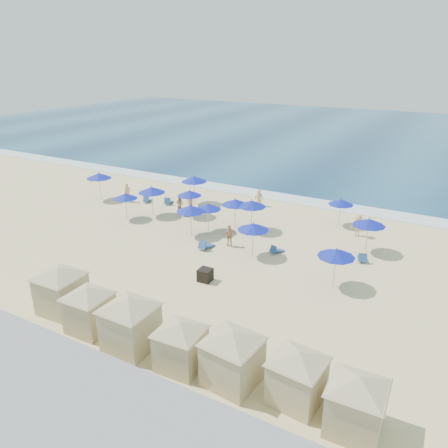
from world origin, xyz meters
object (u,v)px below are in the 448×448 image
Objects in this scene: beachgoer_4 at (259,198)px; umbrella_8 at (253,227)px; umbrella_2 at (194,179)px; umbrella_9 at (341,202)px; beachgoer_2 at (230,236)px; cabana_6 at (357,397)px; beachgoer_1 at (180,204)px; umbrella_5 at (208,207)px; beachgoer_5 at (190,201)px; umbrella_0 at (99,176)px; beachgoer_3 at (358,226)px; cabana_4 at (233,350)px; umbrella_11 at (336,253)px; cabana_0 at (60,284)px; umbrella_3 at (125,196)px; cabana_1 at (89,303)px; umbrella_6 at (191,209)px; cabana_2 at (130,317)px; umbrella_7 at (235,202)px; cabana_3 at (180,339)px; umbrella_12 at (252,204)px; trash_bin at (205,275)px; cabana_5 at (298,370)px; umbrella_10 at (369,222)px; beachgoer_0 at (127,193)px; umbrella_1 at (152,190)px; umbrella_4 at (189,193)px.

umbrella_8 is at bearing 87.72° from beachgoer_4.
umbrella_2 is 1.18× the size of umbrella_9.
beachgoer_2 is 9.54m from beachgoer_4.
cabana_6 reaches higher than beachgoer_1.
umbrella_5 is 5.70m from beachgoer_5.
beachgoer_3 is (23.88, 2.95, -1.50)m from umbrella_0.
cabana_4 is 2.83× the size of beachgoer_5.
umbrella_11 is at bearing -77.39° from beachgoer_3.
cabana_0 is 1.69× the size of umbrella_2.
umbrella_3 reaches higher than beachgoer_3.
cabana_0 reaches higher than beachgoer_3.
cabana_1 is 1.68× the size of umbrella_6.
cabana_0 is 0.98× the size of cabana_2.
beachgoer_5 is (0.31, 1.14, -0.00)m from beachgoer_1.
beachgoer_1 is at bearing 172.34° from umbrella_7.
umbrella_7 is at bearing -29.87° from umbrella_2.
umbrella_12 is at bearing 105.50° from cabana_3.
beachgoer_3 is (11.25, 6.17, -1.33)m from umbrella_6.
cabana_5 is at bearing -39.95° from trash_bin.
cabana_2 is 1.11× the size of cabana_6.
umbrella_11 reaches higher than beachgoer_3.
umbrella_6 is 4.83m from umbrella_12.
umbrella_10 is at bearing 51.69° from cabana_0.
umbrella_7 is 1.41× the size of beachgoer_0.
umbrella_9 is at bearing 24.26° from beachgoer_5.
umbrella_6 is 1.45× the size of beachgoer_3.
cabana_0 is at bearing -62.35° from umbrella_3.
beachgoer_2 is (-7.01, 12.46, -0.82)m from cabana_4.
cabana_5 reaches higher than beachgoer_2.
cabana_5 is 1.61× the size of umbrella_10.
beachgoer_3 is 1.10× the size of beachgoer_5.
umbrella_10 is at bearing 101.19° from cabana_6.
cabana_2 is at bearing -79.33° from umbrella_7.
umbrella_1 is 11.62m from umbrella_8.
umbrella_10 is 1.50× the size of beachgoer_3.
umbrella_9 is 13.23m from beachgoer_5.
umbrella_1 is at bearing 51.87° from umbrella_3.
cabana_2 is 1.81× the size of umbrella_10.
umbrella_11 is (17.38, -4.59, -0.10)m from umbrella_1.
umbrella_2 reaches higher than beachgoer_4.
cabana_4 is at bearing -39.50° from beachgoer_5.
cabana_0 is 16.76m from beachgoer_1.
beachgoer_4 is at bearing -126.21° from beachgoer_1.
umbrella_11 is at bearing -12.98° from umbrella_0.
cabana_3 is at bearing -117.43° from beachgoer_0.
umbrella_12 is (7.67, -3.49, -0.12)m from umbrella_2.
cabana_6 is 1.63× the size of umbrella_10.
umbrella_4 is 0.96× the size of umbrella_7.
umbrella_7 is at bearing 117.86° from cabana_4.
umbrella_10 is at bearing -53.52° from umbrella_9.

